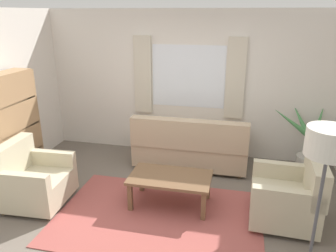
{
  "coord_description": "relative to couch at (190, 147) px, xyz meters",
  "views": [
    {
      "loc": [
        0.93,
        -3.53,
        2.53
      ],
      "look_at": [
        -0.03,
        0.7,
        1.02
      ],
      "focal_mm": 35.07,
      "sensor_mm": 36.0,
      "label": 1
    }
  ],
  "objects": [
    {
      "name": "window_with_curtains",
      "position": [
        -0.16,
        0.59,
        1.08
      ],
      "size": [
        1.98,
        0.07,
        1.4
      ],
      "color": "white"
    },
    {
      "name": "area_rug",
      "position": [
        -0.16,
        -1.59,
        -0.36
      ],
      "size": [
        2.64,
        1.8,
        0.01
      ],
      "primitive_type": "cube",
      "color": "#9E4C47",
      "rests_on": "ground_plane"
    },
    {
      "name": "potted_plant",
      "position": [
        1.93,
        0.19,
        0.1
      ],
      "size": [
        1.26,
        1.02,
        1.1
      ],
      "color": "#B7B2A8",
      "rests_on": "ground_plane"
    },
    {
      "name": "couch",
      "position": [
        0.0,
        0.0,
        0.0
      ],
      "size": [
        1.9,
        0.82,
        0.92
      ],
      "rotation": [
        0.0,
        0.0,
        3.14
      ],
      "color": "tan",
      "rests_on": "ground_plane"
    },
    {
      "name": "armchair_right",
      "position": [
        1.46,
        -1.29,
        -0.01
      ],
      "size": [
        0.85,
        0.87,
        0.88
      ],
      "rotation": [
        0.0,
        0.0,
        -1.61
      ],
      "color": "#BCB293",
      "rests_on": "ground_plane"
    },
    {
      "name": "armchair_left",
      "position": [
        -1.94,
        -1.62,
        -0.01
      ],
      "size": [
        0.86,
        0.88,
        0.88
      ],
      "rotation": [
        0.0,
        0.0,
        1.62
      ],
      "color": "#BCB293",
      "rests_on": "ground_plane"
    },
    {
      "name": "standing_lamp",
      "position": [
        1.49,
        -2.45,
        1.06
      ],
      "size": [
        0.38,
        0.38,
        1.67
      ],
      "color": "#4C4C51",
      "rests_on": "ground_plane"
    },
    {
      "name": "coffee_table",
      "position": [
        -0.08,
        -1.25,
        0.01
      ],
      "size": [
        1.1,
        0.64,
        0.44
      ],
      "color": "brown",
      "rests_on": "ground_plane"
    },
    {
      "name": "ground_plane",
      "position": [
        -0.16,
        -1.59,
        -0.37
      ],
      "size": [
        6.24,
        6.24,
        0.0
      ],
      "primitive_type": "plane",
      "color": "#6B6056"
    },
    {
      "name": "bookshelf",
      "position": [
        -2.51,
        -1.07,
        0.41
      ],
      "size": [
        0.3,
        0.94,
        1.72
      ],
      "rotation": [
        0.0,
        0.0,
        -1.57
      ],
      "color": "#A87F56",
      "rests_on": "ground_plane"
    },
    {
      "name": "wall_back",
      "position": [
        -0.16,
        0.67,
        0.93
      ],
      "size": [
        5.32,
        0.12,
        2.6
      ],
      "primitive_type": "cube",
      "color": "silver",
      "rests_on": "ground_plane"
    }
  ]
}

